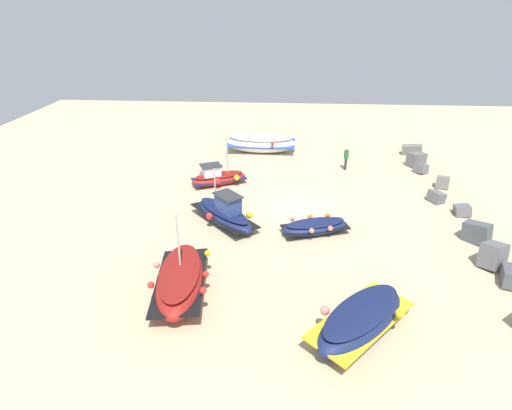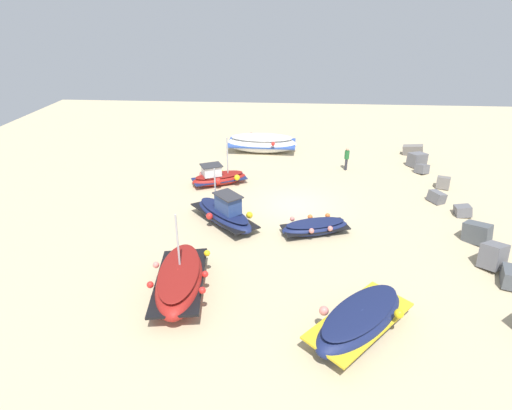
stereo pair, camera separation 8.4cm
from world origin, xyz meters
name	(u,v)px [view 2 (the right image)]	position (x,y,z in m)	size (l,w,h in m)	color
ground_plane	(295,205)	(0.00, 0.00, 0.00)	(54.29, 54.29, 0.00)	#C6B289
fishing_boat_0	(262,143)	(-9.51, -2.50, 0.68)	(2.67, 5.39, 1.38)	white
fishing_boat_1	(225,214)	(2.51, -3.69, 0.56)	(4.35, 4.10, 2.86)	navy
fishing_boat_2	(360,320)	(10.36, 2.12, 0.57)	(4.55, 4.29, 1.18)	navy
fishing_boat_3	(315,227)	(3.23, 0.94, 0.35)	(2.27, 3.65, 0.71)	navy
fishing_boat_4	(180,280)	(8.55, -4.61, 0.62)	(4.79, 2.47, 3.38)	maroon
fishing_boat_5	(218,177)	(-2.73, -4.83, 0.49)	(2.63, 3.69, 3.02)	maroon
person_walking	(347,157)	(-5.97, 3.51, 0.91)	(0.32, 0.32, 1.58)	#2D2D38
breakwater_rocks	(456,208)	(0.63, 8.63, 0.42)	(20.32, 2.18, 1.34)	slate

